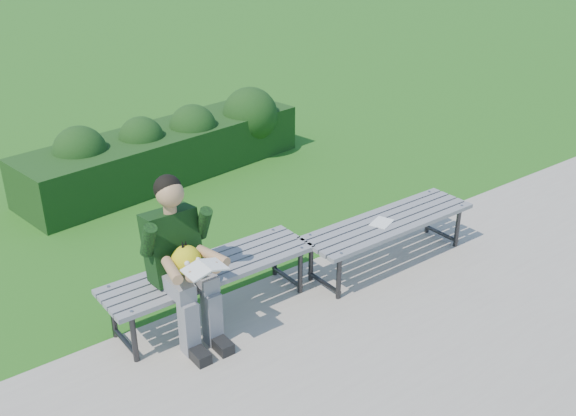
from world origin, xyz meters
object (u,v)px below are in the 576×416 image
(hedge, at_px, (173,145))
(seated_boy, at_px, (181,256))
(bench_left, at_px, (211,272))
(bench_right, at_px, (389,225))
(paper_sheet, at_px, (382,223))

(hedge, xyz_separation_m, seated_boy, (-1.53, -3.07, 0.33))
(seated_boy, bearing_deg, bench_left, 17.25)
(hedge, xyz_separation_m, bench_right, (0.54, -3.25, 0.03))
(hedge, relative_size, seated_boy, 2.90)
(seated_boy, bearing_deg, bench_right, -5.03)
(paper_sheet, bearing_deg, seated_boy, 174.72)
(paper_sheet, bearing_deg, bench_right, -0.00)
(seated_boy, height_order, paper_sheet, seated_boy)
(bench_right, bearing_deg, hedge, 99.42)
(hedge, relative_size, bench_right, 2.12)
(hedge, bearing_deg, seated_boy, -116.47)
(seated_boy, bearing_deg, paper_sheet, -5.28)
(hedge, xyz_separation_m, bench_left, (-1.23, -2.97, 0.03))
(bench_left, bearing_deg, paper_sheet, -9.37)
(bench_right, bearing_deg, seated_boy, 174.97)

